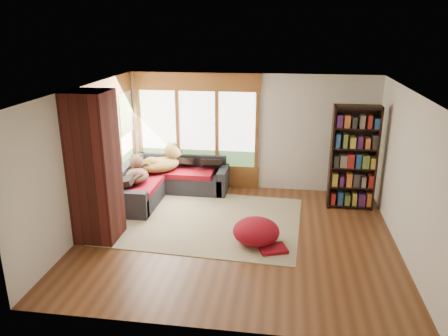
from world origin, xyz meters
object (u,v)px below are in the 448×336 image
(brick_chimney, at_px, (94,168))
(dog_tan, at_px, (163,158))
(sectional_sofa, at_px, (157,182))
(pouf, at_px, (256,231))
(dog_brindle, at_px, (137,169))
(bookshelf, at_px, (353,158))
(area_rug, at_px, (204,220))

(brick_chimney, relative_size, dog_tan, 2.47)
(sectional_sofa, relative_size, pouf, 2.72)
(sectional_sofa, relative_size, dog_brindle, 2.53)
(sectional_sofa, bearing_deg, pouf, -41.38)
(bookshelf, bearing_deg, dog_brindle, -174.92)
(dog_tan, bearing_deg, dog_brindle, -163.81)
(pouf, bearing_deg, bookshelf, 45.41)
(area_rug, distance_m, pouf, 1.32)
(brick_chimney, height_order, sectional_sofa, brick_chimney)
(bookshelf, distance_m, dog_brindle, 4.41)
(pouf, bearing_deg, dog_brindle, 151.18)
(brick_chimney, distance_m, bookshelf, 4.96)
(area_rug, bearing_deg, brick_chimney, -151.08)
(brick_chimney, bearing_deg, bookshelf, 23.69)
(pouf, bearing_deg, area_rug, 144.39)
(brick_chimney, height_order, bookshelf, brick_chimney)
(pouf, bearing_deg, brick_chimney, -176.34)
(brick_chimney, distance_m, dog_brindle, 1.70)
(sectional_sofa, distance_m, area_rug, 1.70)
(brick_chimney, distance_m, pouf, 2.96)
(area_rug, distance_m, bookshelf, 3.22)
(sectional_sofa, height_order, pouf, sectional_sofa)
(brick_chimney, bearing_deg, dog_tan, 76.76)
(area_rug, bearing_deg, dog_tan, 130.93)
(bookshelf, height_order, pouf, bookshelf)
(area_rug, bearing_deg, bookshelf, 20.37)
(bookshelf, height_order, dog_tan, bookshelf)
(brick_chimney, relative_size, bookshelf, 1.23)
(dog_tan, bearing_deg, bookshelf, -48.23)
(bookshelf, bearing_deg, area_rug, -159.63)
(dog_brindle, bearing_deg, dog_tan, -47.39)
(area_rug, bearing_deg, dog_brindle, 156.46)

